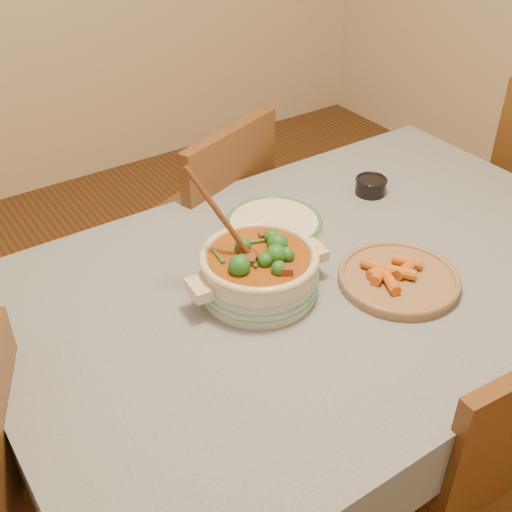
{
  "coord_description": "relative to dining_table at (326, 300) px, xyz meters",
  "views": [
    {
      "loc": [
        -0.9,
        -0.99,
        1.75
      ],
      "look_at": [
        -0.19,
        0.05,
        0.85
      ],
      "focal_mm": 45.0,
      "sensor_mm": 36.0,
      "label": 1
    }
  ],
  "objects": [
    {
      "name": "fried_plate",
      "position": [
        0.12,
        -0.13,
        0.11
      ],
      "size": [
        0.32,
        0.32,
        0.05
      ],
      "rotation": [
        0.0,
        0.0,
        0.06
      ],
      "color": "#917250",
      "rests_on": "dining_table"
    },
    {
      "name": "condiment_bowl",
      "position": [
        0.37,
        0.24,
        0.12
      ],
      "size": [
        0.12,
        0.12,
        0.05
      ],
      "rotation": [
        0.0,
        0.0,
        -0.32
      ],
      "color": "black",
      "rests_on": "dining_table"
    },
    {
      "name": "dining_table",
      "position": [
        0.0,
        0.0,
        0.0
      ],
      "size": [
        1.68,
        1.08,
        0.76
      ],
      "color": "brown",
      "rests_on": "floor"
    },
    {
      "name": "stew_casserole",
      "position": [
        -0.19,
        0.03,
        0.16
      ],
      "size": [
        0.37,
        0.3,
        0.34
      ],
      "rotation": [
        0.0,
        0.0,
        -0.09
      ],
      "color": "beige",
      "rests_on": "dining_table"
    },
    {
      "name": "white_plate",
      "position": [
        0.01,
        0.26,
        0.1
      ],
      "size": [
        0.36,
        0.36,
        0.02
      ],
      "rotation": [
        0.0,
        0.0,
        -0.4
      ],
      "color": "white",
      "rests_on": "dining_table"
    },
    {
      "name": "chair_far",
      "position": [
        0.02,
        0.66,
        -0.14
      ],
      "size": [
        0.55,
        0.55,
        0.93
      ],
      "rotation": [
        0.0,
        0.0,
        3.49
      ],
      "color": "brown",
      "rests_on": "floor"
    },
    {
      "name": "floor",
      "position": [
        0.0,
        0.0,
        -0.66
      ],
      "size": [
        4.5,
        4.5,
        0.0
      ],
      "primitive_type": "plane",
      "color": "#452413",
      "rests_on": "ground"
    }
  ]
}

